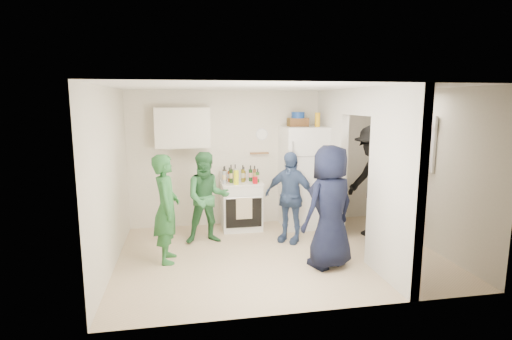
{
  "coord_description": "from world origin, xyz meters",
  "views": [
    {
      "loc": [
        -1.4,
        -5.62,
        2.3
      ],
      "look_at": [
        -0.29,
        0.4,
        1.25
      ],
      "focal_mm": 28.0,
      "sensor_mm": 36.0,
      "label": 1
    }
  ],
  "objects": [
    {
      "name": "person_green_left",
      "position": [
        -1.66,
        0.07,
        0.79
      ],
      "size": [
        0.39,
        0.58,
        1.57
      ],
      "primitive_type": "imported",
      "rotation": [
        0.0,
        0.0,
        1.54
      ],
      "color": "#2A6A38",
      "rests_on": "floor"
    },
    {
      "name": "upper_cabinet",
      "position": [
        -1.4,
        1.52,
        1.85
      ],
      "size": [
        0.95,
        0.34,
        0.7
      ],
      "primitive_type": "cube",
      "color": "silver",
      "rests_on": "wall_back"
    },
    {
      "name": "bottle_h",
      "position": [
        -0.71,
        1.25,
        1.02
      ],
      "size": [
        0.07,
        0.07,
        0.3
      ],
      "primitive_type": "cylinder",
      "color": "#979EA2",
      "rests_on": "stove"
    },
    {
      "name": "bottle_f",
      "position": [
        -0.21,
        1.4,
        1.02
      ],
      "size": [
        0.07,
        0.07,
        0.29
      ],
      "primitive_type": "cylinder",
      "color": "black",
      "rests_on": "stove"
    },
    {
      "name": "person_navy",
      "position": [
        0.57,
        -0.53,
        0.86
      ],
      "size": [
        0.99,
        0.85,
        1.72
      ],
      "primitive_type": "imported",
      "rotation": [
        0.0,
        0.0,
        -2.71
      ],
      "color": "black",
      "rests_on": "floor"
    },
    {
      "name": "bottle_a",
      "position": [
        -0.67,
        1.51,
        1.01
      ],
      "size": [
        0.08,
        0.08,
        0.27
      ],
      "primitive_type": "cylinder",
      "color": "#5E3A12",
      "rests_on": "stove"
    },
    {
      "name": "bottle_d",
      "position": [
        -0.36,
        1.33,
        1.03
      ],
      "size": [
        0.06,
        0.06,
        0.31
      ],
      "primitive_type": "cylinder",
      "color": "#615811",
      "rests_on": "stove"
    },
    {
      "name": "bottle_i",
      "position": [
        -0.32,
        1.46,
        0.99
      ],
      "size": [
        0.06,
        0.06,
        0.24
      ],
      "primitive_type": "cylinder",
      "color": "#58480F",
      "rests_on": "stove"
    },
    {
      "name": "bottle_b",
      "position": [
        -0.58,
        1.3,
        1.04
      ],
      "size": [
        0.06,
        0.06,
        0.33
      ],
      "primitive_type": "cylinder",
      "color": "#213D14",
      "rests_on": "stove"
    },
    {
      "name": "yellow_cup_stack_top",
      "position": [
        0.98,
        1.24,
        1.98
      ],
      "size": [
        0.09,
        0.09,
        0.25
      ],
      "primitive_type": "cylinder",
      "color": "yellow",
      "rests_on": "fridge"
    },
    {
      "name": "blue_bowl",
      "position": [
        0.66,
        1.39,
        2.06
      ],
      "size": [
        0.24,
        0.24,
        0.11
      ],
      "primitive_type": "cylinder",
      "color": "navy",
      "rests_on": "wicker_basket"
    },
    {
      "name": "person_nook",
      "position": [
        1.76,
        0.52,
        0.96
      ],
      "size": [
        0.95,
        1.36,
        1.92
      ],
      "primitive_type": "imported",
      "rotation": [
        0.0,
        0.0,
        -1.37
      ],
      "color": "black",
      "rests_on": "floor"
    },
    {
      "name": "partition_pier_front",
      "position": [
        1.2,
        -1.1,
        1.25
      ],
      "size": [
        0.12,
        1.2,
        2.5
      ],
      "primitive_type": "cube",
      "color": "silver",
      "rests_on": "floor"
    },
    {
      "name": "nook_window_frame",
      "position": [
        2.36,
        0.2,
        1.65
      ],
      "size": [
        0.04,
        0.76,
        0.86
      ],
      "primitive_type": "cube",
      "color": "white",
      "rests_on": "wall_right"
    },
    {
      "name": "nook_window",
      "position": [
        2.38,
        0.2,
        1.65
      ],
      "size": [
        0.03,
        0.7,
        0.8
      ],
      "primitive_type": "cube",
      "color": "black",
      "rests_on": "wall_right"
    },
    {
      "name": "wicker_basket",
      "position": [
        0.66,
        1.39,
        1.93
      ],
      "size": [
        0.35,
        0.25,
        0.15
      ],
      "primitive_type": "cube",
      "color": "brown",
      "rests_on": "fridge"
    },
    {
      "name": "spice_shelf",
      "position": [
        0.0,
        1.65,
        1.35
      ],
      "size": [
        0.35,
        0.08,
        0.03
      ],
      "primitive_type": "cube",
      "color": "olive",
      "rests_on": "wall_back"
    },
    {
      "name": "wall_right",
      "position": [
        2.4,
        0.0,
        1.25
      ],
      "size": [
        0.0,
        3.4,
        3.4
      ],
      "primitive_type": "plane",
      "rotation": [
        1.57,
        0.0,
        -1.57
      ],
      "color": "silver",
      "rests_on": "floor"
    },
    {
      "name": "wall_left",
      "position": [
        -2.4,
        0.0,
        1.25
      ],
      "size": [
        0.0,
        3.4,
        3.4
      ],
      "primitive_type": "plane",
      "rotation": [
        1.57,
        0.0,
        1.57
      ],
      "color": "silver",
      "rests_on": "floor"
    },
    {
      "name": "bottle_g",
      "position": [
        -0.12,
        1.5,
        1.01
      ],
      "size": [
        0.07,
        0.07,
        0.27
      ],
      "primitive_type": "cylinder",
      "color": "brown",
      "rests_on": "stove"
    },
    {
      "name": "person_green_center",
      "position": [
        -1.04,
        0.75,
        0.75
      ],
      "size": [
        0.75,
        0.6,
        1.5
      ],
      "primitive_type": "imported",
      "rotation": [
        0.0,
        0.0,
        0.04
      ],
      "color": "#357843",
      "rests_on": "floor"
    },
    {
      "name": "red_cup",
      "position": [
        -0.17,
        1.17,
        0.93
      ],
      "size": [
        0.09,
        0.09,
        0.12
      ],
      "primitive_type": "cylinder",
      "color": "#B80C15",
      "rests_on": "stove"
    },
    {
      "name": "bottle_j",
      "position": [
        -0.1,
        1.28,
        1.0
      ],
      "size": [
        0.06,
        0.06,
        0.25
      ],
      "primitive_type": "cylinder",
      "color": "#2C6723",
      "rests_on": "stove"
    },
    {
      "name": "person_denim",
      "position": [
        0.3,
        0.56,
        0.75
      ],
      "size": [
        0.92,
        0.84,
        1.51
      ],
      "primitive_type": "imported",
      "rotation": [
        0.0,
        0.0,
        -0.68
      ],
      "color": "#354975",
      "rests_on": "floor"
    },
    {
      "name": "ceiling",
      "position": [
        0.0,
        0.0,
        2.5
      ],
      "size": [
        4.8,
        4.8,
        0.0
      ],
      "primitive_type": "plane",
      "rotation": [
        3.14,
        0.0,
        0.0
      ],
      "color": "white",
      "rests_on": "wall_back"
    },
    {
      "name": "wall_back",
      "position": [
        0.0,
        1.7,
        1.25
      ],
      "size": [
        4.8,
        0.0,
        4.8
      ],
      "primitive_type": "plane",
      "rotation": [
        1.57,
        0.0,
        0.0
      ],
      "color": "silver",
      "rests_on": "floor"
    },
    {
      "name": "wall_front",
      "position": [
        0.0,
        -1.7,
        1.25
      ],
      "size": [
        4.8,
        0.0,
        4.8
      ],
      "primitive_type": "plane",
      "rotation": [
        -1.57,
        0.0,
        0.0
      ],
      "color": "silver",
      "rests_on": "floor"
    },
    {
      "name": "fridge",
      "position": [
        0.76,
        1.34,
        0.93
      ],
      "size": [
        0.76,
        0.74,
        1.86
      ],
      "primitive_type": "cube",
      "color": "white",
      "rests_on": "floor"
    },
    {
      "name": "stove",
      "position": [
        -0.39,
        1.37,
        0.44
      ],
      "size": [
        0.73,
        0.61,
        0.87
      ],
      "primitive_type": "cube",
      "color": "white",
      "rests_on": "floor"
    },
    {
      "name": "partition_header",
      "position": [
        1.2,
        0.0,
        2.3
      ],
      "size": [
        0.12,
        1.0,
        0.4
      ],
      "primitive_type": "cube",
      "color": "silver",
      "rests_on": "partition_pier_back"
    },
    {
      "name": "bottle_c",
      "position": [
        -0.48,
        1.52,
        1.02
      ],
      "size": [
        0.06,
        0.06,
        0.3
      ],
      "primitive_type": "cylinder",
      "color": "silver",
      "rests_on": "stove"
    },
    {
      "name": "floor",
      "position": [
        0.0,
        0.0,
        0.0
      ],
      "size": [
        4.8,
        4.8,
        0.0
      ],
      "primitive_type": "plane",
      "color": "beige",
      "rests_on": "ground"
    },
    {
      "name": "nook_valance",
      "position": [
        2.34,
        0.2,
        2.0
      ],
      "size": [
        0.04,
        0.82,
        0.18
      ],
      "primitive_type": "cube",
      "color": "white",
      "rests_on": "wall_right"
    },
    {
      "name": "bottle_k",
      "position": [
        -0.59,
        1.43,
        1.0
      ],
      "size": [
        0.07,
        0.07,
        0.26
      ],
      "primitive_type": "cylinder",
      "color": "brown",
      "rests_on": "stove"
    },
    {
      "name": "wall_clock",
      "position": [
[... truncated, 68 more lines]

